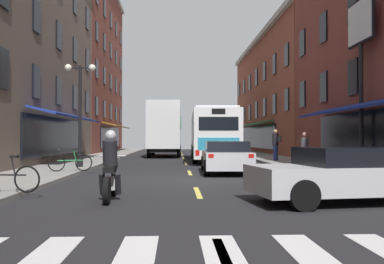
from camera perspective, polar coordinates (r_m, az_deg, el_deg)
ground_plane at (r=15.15m, az=0.07°, el=-6.55°), size 34.80×80.00×0.10m
lane_centre_dashes at (r=14.90m, az=0.10°, el=-6.44°), size 0.14×73.90×0.01m
crosswalk_near at (r=5.31m, az=4.59°, el=-16.88°), size 7.10×2.80×0.01m
sidewalk_left at (r=16.03m, az=-21.63°, el=-5.75°), size 3.00×80.00×0.14m
sidewalk_right at (r=16.47m, az=21.15°, el=-5.62°), size 3.00×80.00×0.14m
billboard_sign at (r=19.37m, az=21.51°, el=10.97°), size 0.40×2.37×7.06m
transit_bus at (r=27.71m, az=2.70°, el=-0.35°), size 2.87×11.20×3.20m
box_truck at (r=33.33m, az=-3.61°, el=0.34°), size 2.57×7.31×4.14m
sedan_near at (r=17.97m, az=4.51°, el=-3.28°), size 2.05×4.46×1.33m
sedan_mid at (r=10.45m, az=20.26°, el=-5.23°), size 4.62×2.51×1.26m
motorcycle_rider at (r=10.36m, az=-10.77°, el=-5.01°), size 0.62×2.07×1.66m
bicycle_near at (r=11.46m, az=-23.39°, el=-5.59°), size 1.70×0.48×0.91m
bicycle_mid at (r=17.86m, az=-15.84°, el=-3.87°), size 1.67×0.57×0.91m
pedestrian_near at (r=25.61m, az=11.08°, el=-1.57°), size 0.53×0.43×1.83m
pedestrian_mid at (r=20.24m, az=14.72°, el=-2.24°), size 0.36×0.36×1.59m
street_lamp_twin at (r=20.46m, az=-14.64°, el=2.90°), size 1.42×0.32×4.73m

